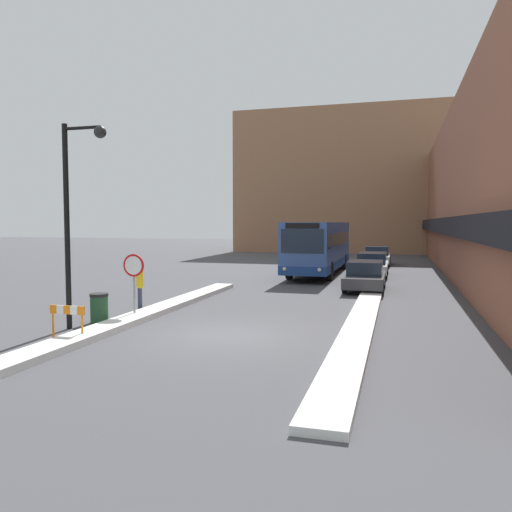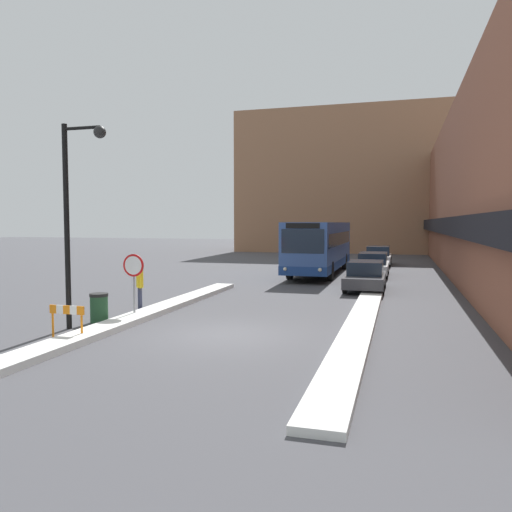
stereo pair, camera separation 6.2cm
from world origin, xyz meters
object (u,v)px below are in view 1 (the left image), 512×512
Objects in this scene: stop_sign at (134,272)px; pedestrian at (140,282)px; parked_car_back at (377,256)px; trash_bin at (99,308)px; construction_barricade at (67,315)px; parked_car_middle at (372,264)px; parked_car_front at (365,276)px; street_lamp at (75,202)px; city_bus at (319,246)px.

pedestrian is at bearing 110.81° from stop_sign.
pedestrian is at bearing -108.43° from parked_car_back.
pedestrian is 2.29m from trash_bin.
trash_bin is 2.32m from construction_barricade.
parked_car_middle is at bearing 69.30° from construction_barricade.
stop_sign is 1.21× the size of pedestrian.
construction_barricade is (0.24, -4.45, -0.42)m from pedestrian.
parked_car_front is 0.70× the size of street_lamp.
stop_sign is at bearing -12.70° from pedestrian.
parked_car_front is 14.48m from construction_barricade.
parked_car_front is at bearing 52.90° from stop_sign.
city_bus reaches higher than parked_car_middle.
city_bus is 2.78× the size of parked_car_front.
parked_car_back is at bearing 72.59° from trash_bin.
parked_car_front is (3.28, -7.10, -1.06)m from city_bus.
parked_car_back is (-0.00, 14.46, 0.03)m from parked_car_front.
parked_car_middle is (-0.00, 6.72, 0.01)m from parked_car_front.
parked_car_middle is 16.58m from pedestrian.
construction_barricade is (-3.99, -19.62, -1.10)m from city_bus.
stop_sign is at bearing 53.22° from trash_bin.
pedestrian is at bearing -105.58° from city_bus.
parked_car_back is at bearing 90.00° from parked_car_front.
parked_car_middle is 2.22× the size of stop_sign.
city_bus is 6.64× the size of pedestrian.
stop_sign reaches higher than trash_bin.
stop_sign is at bearing -102.91° from city_bus.
parked_car_front is 14.46m from parked_car_back.
trash_bin is at bearing -114.55° from parked_car_middle.
street_lamp reaches higher than parked_car_middle.
pedestrian is at bearing 85.05° from street_lamp.
construction_barricade is at bearing -120.13° from parked_car_front.
trash_bin is at bearing -107.41° from parked_car_back.
city_bus reaches higher than parked_car_front.
construction_barricade is at bearing -101.50° from city_bus.
street_lamp is at bearing -113.32° from parked_car_middle.
parked_car_middle is 0.79× the size of street_lamp.
city_bus is 12.61× the size of trash_bin.
city_bus reaches higher than stop_sign.
stop_sign is 0.35× the size of street_lamp.
parked_car_front is 12.86m from trash_bin.
parked_car_front is at bearing 52.93° from trash_bin.
street_lamp is (-7.79, -18.06, 3.11)m from parked_car_middle.
street_lamp is at bearing 113.97° from construction_barricade.
parked_car_middle is 5.08× the size of trash_bin.
parked_car_back is at bearing 73.20° from street_lamp.
parked_car_front is 1.98× the size of stop_sign.
stop_sign is 1.62m from trash_bin.
parked_car_back is (3.28, 7.36, -1.03)m from city_bus.
trash_bin is at bearing -39.97° from pedestrian.
parked_car_middle reaches higher than parked_car_front.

